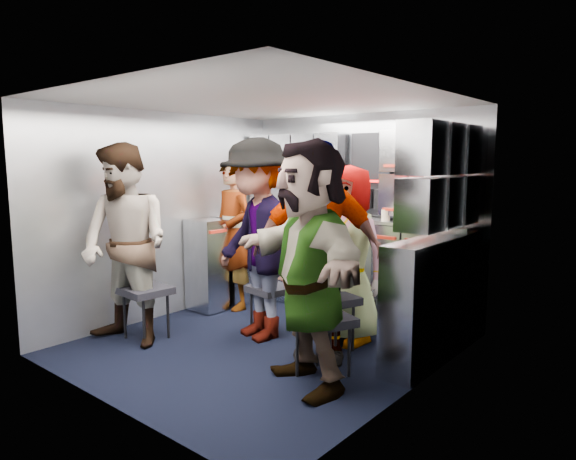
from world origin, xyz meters
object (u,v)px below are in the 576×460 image
Objects in this scene: jump_seat_center at (357,297)px; attendant_arc_c at (347,254)px; attendant_arc_d at (317,252)px; jump_seat_near_left at (145,293)px; attendant_arc_b at (257,240)px; jump_seat_mid_right at (330,302)px; jump_seat_mid_left at (271,291)px; attendant_arc_a at (126,245)px; jump_seat_near_right at (323,322)px; attendant_standing at (233,235)px; attendant_arc_e at (309,265)px.

attendant_arc_c is (0.00, -0.18, 0.43)m from jump_seat_center.
attendant_arc_c is at bearing 60.97° from attendant_arc_d.
jump_seat_near_left is 0.27× the size of attendant_arc_b.
attendant_arc_c is at bearing 98.76° from jump_seat_mid_right.
attendant_arc_d reaches higher than jump_seat_center.
jump_seat_mid_right is (0.05, -0.51, 0.07)m from jump_seat_center.
attendant_arc_a is at bearing -125.78° from jump_seat_mid_left.
attendant_arc_c is (-0.05, 0.33, 0.36)m from jump_seat_mid_right.
attendant_arc_b is (-0.98, 0.33, 0.48)m from jump_seat_near_right.
jump_seat_mid_left is 0.25× the size of attendant_arc_a.
attendant_arc_d is at bearing 133.93° from jump_seat_near_right.
attendant_arc_a is (0.11, -1.38, 0.07)m from attendant_standing.
attendant_arc_b reaches higher than jump_seat_near_right.
jump_seat_mid_right is 0.29× the size of attendant_arc_b.
jump_seat_center is (1.41, 1.31, -0.07)m from jump_seat_near_left.
attendant_arc_b is 0.81m from attendant_arc_c.
attendant_standing reaches higher than jump_seat_mid_left.
attendant_arc_b reaches higher than jump_seat_center.
jump_seat_center is (0.66, 0.46, -0.03)m from jump_seat_mid_left.
jump_seat_near_right is 0.29× the size of attendant_arc_d.
jump_seat_mid_left is 0.72m from jump_seat_mid_right.
attendant_standing is at bearing 158.06° from jump_seat_mid_left.
attendant_arc_a reaches higher than jump_seat_mid_right.
attendant_arc_e reaches higher than attendant_arc_a.
jump_seat_center is 0.25× the size of attendant_standing.
jump_seat_mid_left is at bearing -156.40° from attendant_arc_c.
jump_seat_near_left is 1.76m from jump_seat_near_right.
jump_seat_mid_left is 0.86× the size of jump_seat_mid_right.
attendant_arc_d is at bearing -90.00° from jump_seat_mid_right.
jump_seat_center is 0.52m from jump_seat_mid_right.
jump_seat_mid_right is 0.49m from attendant_arc_c.
jump_seat_near_right is (0.26, -0.45, -0.01)m from jump_seat_mid_right.
attendant_standing is 1.39m from attendant_arc_a.
jump_seat_near_right is 0.32× the size of attendant_standing.
jump_seat_near_right is at bearing 11.51° from jump_seat_near_left.
jump_seat_mid_left is at bearing 175.71° from jump_seat_mid_right.
attendant_arc_b is (-0.00, -0.18, 0.51)m from jump_seat_mid_left.
jump_seat_mid_right is at bearing -4.29° from jump_seat_mid_left.
jump_seat_near_right is at bearing -14.37° from attendant_standing.
attendant_arc_e is at bearing -74.64° from jump_seat_center.
jump_seat_near_left is at bearing -131.08° from jump_seat_mid_left.
jump_seat_near_left is 0.92× the size of jump_seat_near_right.
jump_seat_mid_right is at bearing 22.88° from attendant_arc_a.
jump_seat_near_left is at bearing -137.06° from jump_seat_center.
attendant_standing is at bearing 83.51° from attendant_arc_a.
attendant_arc_d is (0.00, -0.18, 0.46)m from jump_seat_mid_right.
jump_seat_near_left is 1.80m from attendant_arc_e.
attendant_arc_e reaches higher than jump_seat_mid_right.
attendant_standing is at bearing 155.10° from jump_seat_near_right.
attendant_arc_c is 0.52m from attendant_arc_d.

